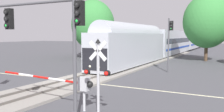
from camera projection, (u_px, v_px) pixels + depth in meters
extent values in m
plane|color=#47474C|center=(79.00, 82.00, 20.36)|extent=(220.00, 220.00, 0.00)
cube|color=beige|center=(79.00, 82.00, 20.36)|extent=(44.00, 0.20, 0.01)
cube|color=gray|center=(79.00, 81.00, 20.35)|extent=(4.40, 80.00, 0.18)
cube|color=#56514C|center=(72.00, 78.00, 20.67)|extent=(0.10, 80.00, 0.14)
cube|color=#56514C|center=(86.00, 80.00, 20.00)|extent=(0.10, 80.00, 0.14)
cube|color=#B2B7C1|center=(132.00, 49.00, 30.38)|extent=(3.00, 18.01, 3.90)
cube|color=black|center=(94.00, 60.00, 22.48)|extent=(2.76, 0.08, 2.15)
cylinder|color=#B2B7C1|center=(132.00, 34.00, 30.22)|extent=(2.76, 16.21, 2.76)
sphere|color=#F4F2CC|center=(90.00, 66.00, 22.76)|extent=(0.24, 0.24, 0.24)
sphere|color=#F4F2CC|center=(99.00, 67.00, 22.30)|extent=(0.24, 0.24, 0.24)
cube|color=#B7BCC6|center=(172.00, 42.00, 49.03)|extent=(3.00, 22.62, 4.60)
cube|color=black|center=(180.00, 40.00, 48.30)|extent=(0.04, 20.36, 0.90)
cube|color=#193899|center=(180.00, 48.00, 48.43)|extent=(0.04, 20.81, 0.36)
cube|color=#B7BCC6|center=(192.00, 40.00, 69.75)|extent=(3.00, 22.62, 4.60)
cube|color=black|center=(197.00, 39.00, 69.02)|extent=(0.04, 20.36, 0.90)
cube|color=#193899|center=(197.00, 44.00, 69.14)|extent=(0.04, 20.81, 0.36)
cylinder|color=#B7B7BC|center=(84.00, 101.00, 12.48)|extent=(0.14, 0.14, 1.10)
cube|color=#B7B7BC|center=(84.00, 84.00, 12.41)|extent=(0.56, 0.40, 0.70)
sphere|color=black|center=(90.00, 84.00, 12.24)|extent=(0.36, 0.36, 0.36)
cylinder|color=red|center=(75.00, 82.00, 12.68)|extent=(1.20, 0.12, 0.16)
cylinder|color=white|center=(57.00, 80.00, 13.24)|extent=(1.20, 0.12, 0.16)
cylinder|color=red|center=(41.00, 77.00, 13.79)|extent=(1.20, 0.12, 0.16)
cylinder|color=white|center=(26.00, 75.00, 14.35)|extent=(1.20, 0.12, 0.16)
cylinder|color=red|center=(13.00, 73.00, 14.90)|extent=(1.20, 0.12, 0.16)
sphere|color=red|center=(6.00, 72.00, 15.18)|extent=(0.14, 0.14, 0.14)
cylinder|color=#B2B2B7|center=(98.00, 81.00, 11.36)|extent=(0.14, 0.14, 3.59)
cube|color=white|center=(98.00, 51.00, 11.21)|extent=(0.98, 0.05, 0.98)
cube|color=white|center=(98.00, 51.00, 11.21)|extent=(0.98, 0.05, 0.98)
cube|color=#B2B2B7|center=(98.00, 72.00, 11.32)|extent=(1.10, 0.08, 0.08)
cylinder|color=black|center=(87.00, 72.00, 11.49)|extent=(0.26, 0.18, 0.26)
cylinder|color=black|center=(107.00, 73.00, 10.97)|extent=(0.26, 0.18, 0.26)
sphere|color=red|center=(86.00, 72.00, 11.40)|extent=(0.20, 0.20, 0.20)
sphere|color=red|center=(106.00, 74.00, 10.89)|extent=(0.20, 0.20, 0.20)
cone|color=black|center=(98.00, 41.00, 11.19)|extent=(0.28, 0.28, 0.22)
cylinder|color=#4C4C51|center=(75.00, 63.00, 9.89)|extent=(0.16, 0.16, 5.66)
cube|color=black|center=(80.00, 13.00, 9.59)|extent=(0.34, 0.26, 1.00)
sphere|color=#262626|center=(77.00, 5.00, 9.43)|extent=(0.20, 0.20, 0.20)
cylinder|color=black|center=(77.00, 5.00, 9.40)|extent=(0.24, 0.10, 0.24)
sphere|color=#262626|center=(78.00, 13.00, 9.45)|extent=(0.20, 0.20, 0.20)
cylinder|color=black|center=(77.00, 13.00, 9.43)|extent=(0.24, 0.10, 0.24)
sphere|color=green|center=(78.00, 21.00, 9.48)|extent=(0.20, 0.20, 0.20)
cylinder|color=black|center=(77.00, 21.00, 9.46)|extent=(0.24, 0.10, 0.24)
cylinder|color=#4C4C51|center=(33.00, 3.00, 10.73)|extent=(4.56, 0.12, 0.12)
cube|color=black|center=(9.00, 19.00, 11.53)|extent=(0.34, 0.26, 1.00)
sphere|color=#262626|center=(7.00, 12.00, 11.37)|extent=(0.20, 0.20, 0.20)
cylinder|color=black|center=(6.00, 12.00, 11.34)|extent=(0.24, 0.10, 0.24)
sphere|color=#262626|center=(7.00, 19.00, 11.40)|extent=(0.20, 0.20, 0.20)
cylinder|color=black|center=(6.00, 19.00, 11.37)|extent=(0.24, 0.10, 0.24)
sphere|color=green|center=(7.00, 26.00, 11.43)|extent=(0.20, 0.20, 0.20)
cylinder|color=black|center=(7.00, 26.00, 11.40)|extent=(0.24, 0.10, 0.24)
cylinder|color=#4C4C51|center=(168.00, 45.00, 25.43)|extent=(0.16, 0.16, 5.78)
cube|color=black|center=(171.00, 26.00, 25.12)|extent=(0.34, 0.26, 1.00)
sphere|color=#262626|center=(171.00, 23.00, 24.96)|extent=(0.20, 0.20, 0.20)
cylinder|color=black|center=(171.00, 22.00, 24.93)|extent=(0.24, 0.10, 0.24)
sphere|color=#262626|center=(171.00, 26.00, 24.99)|extent=(0.20, 0.20, 0.20)
cylinder|color=black|center=(171.00, 26.00, 24.96)|extent=(0.24, 0.10, 0.24)
sphere|color=green|center=(171.00, 29.00, 25.02)|extent=(0.20, 0.20, 0.20)
cylinder|color=black|center=(171.00, 29.00, 24.99)|extent=(0.24, 0.10, 0.24)
cylinder|color=#4C3828|center=(206.00, 51.00, 36.60)|extent=(0.51, 0.51, 3.03)
ellipsoid|color=#38843D|center=(207.00, 21.00, 36.20)|extent=(7.15, 7.15, 8.18)
cylinder|color=#4C3828|center=(90.00, 45.00, 44.59)|extent=(0.36, 0.36, 4.22)
ellipsoid|color=#236628|center=(90.00, 20.00, 44.18)|extent=(5.11, 5.11, 6.87)
cylinder|color=#4C3828|center=(93.00, 51.00, 40.58)|extent=(0.38, 0.38, 2.61)
ellipsoid|color=#38843D|center=(93.00, 25.00, 40.19)|extent=(7.25, 7.25, 8.35)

